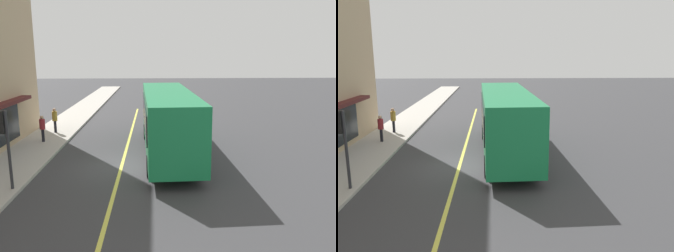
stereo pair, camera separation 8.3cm
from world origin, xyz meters
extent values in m
plane|color=#38383A|center=(0.00, 0.00, 0.00)|extent=(120.00, 120.00, 0.00)
cube|color=#B2ADA3|center=(0.00, 5.29, 0.07)|extent=(80.00, 2.96, 0.15)
cube|color=#D8D14C|center=(0.00, 0.00, 0.00)|extent=(36.00, 0.16, 0.01)
cube|color=#197F47|center=(2.15, -2.40, 2.00)|extent=(11.10, 3.00, 3.00)
cube|color=black|center=(7.60, -2.16, 2.36)|extent=(0.22, 2.10, 1.80)
cube|color=black|center=(1.80, -1.15, 2.36)|extent=(8.79, 0.46, 1.32)
cube|color=black|center=(1.91, -3.69, 2.36)|extent=(8.79, 0.46, 1.32)
cube|color=#0CF259|center=(7.67, -2.15, 3.25)|extent=(0.17, 1.90, 0.36)
cube|color=#2D2D33|center=(7.70, -2.15, 0.75)|extent=(0.27, 2.40, 0.40)
cylinder|color=black|center=(5.62, -1.11, 0.50)|extent=(1.01, 0.35, 1.00)
cylinder|color=black|center=(5.72, -3.37, 0.50)|extent=(1.01, 0.35, 1.00)
cylinder|color=black|center=(-1.41, -1.43, 0.50)|extent=(1.01, 0.35, 1.00)
cylinder|color=black|center=(-1.31, -3.69, 0.50)|extent=(1.01, 0.35, 1.00)
cylinder|color=#2D2D33|center=(-2.93, 4.12, 1.75)|extent=(0.12, 0.12, 3.20)
cube|color=black|center=(-2.93, 4.32, 2.90)|extent=(0.30, 0.30, 0.90)
cylinder|color=black|center=(4.63, 5.22, 0.54)|extent=(0.18, 0.18, 0.79)
cylinder|color=maroon|center=(4.63, 5.22, 1.25)|extent=(0.34, 0.34, 0.62)
sphere|color=tan|center=(4.63, 5.22, 1.67)|extent=(0.22, 0.22, 0.22)
cylinder|color=black|center=(7.13, 5.17, 0.56)|extent=(0.18, 0.18, 0.82)
cylinder|color=#B28C33|center=(7.13, 5.17, 1.29)|extent=(0.34, 0.34, 0.65)
sphere|color=tan|center=(7.13, 5.17, 1.73)|extent=(0.23, 0.23, 0.23)
camera|label=1|loc=(-16.25, -1.64, 5.55)|focal=36.68mm
camera|label=2|loc=(-16.25, -1.72, 5.55)|focal=36.68mm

